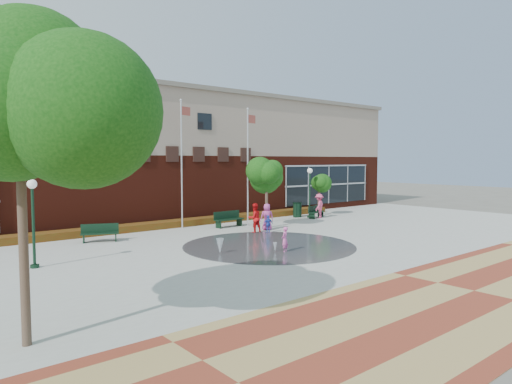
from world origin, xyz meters
TOP-DOWN VIEW (x-y plane):
  - ground at (0.00, 0.00)m, footprint 120.00×120.00m
  - plaza_concrete at (0.00, 4.00)m, footprint 46.00×18.00m
  - paver_band at (0.00, -7.00)m, footprint 46.00×6.00m
  - splash_pad at (0.00, 3.00)m, footprint 8.40×8.40m
  - library_building at (0.00, 17.48)m, footprint 44.40×10.40m
  - flower_bed at (0.00, 11.60)m, footprint 26.00×1.20m
  - flagpole_left at (-0.26, 10.80)m, footprint 0.89×0.35m
  - flagpole_right at (3.58, 9.13)m, footprint 0.90×0.32m
  - lamp_left at (-10.05, 5.34)m, footprint 0.37×0.37m
  - lamp_right at (9.47, 9.35)m, footprint 0.38×0.38m
  - bench_left at (-6.00, 9.28)m, footprint 1.92×1.19m
  - bench_mid at (2.19, 9.34)m, footprint 2.01×0.63m
  - bench_right at (9.79, 9.01)m, footprint 1.83×1.02m
  - trash_can at (9.00, 10.14)m, footprint 0.67×0.67m
  - tree_big_left at (-12.14, -2.57)m, footprint 4.75×4.75m
  - tree_mid at (3.75, 7.53)m, footprint 2.57×2.57m
  - tree_small_right at (11.12, 9.96)m, footprint 2.08×2.08m
  - water_jet_a at (-2.99, 2.90)m, footprint 0.35×0.35m
  - water_jet_b at (-0.79, 1.68)m, footprint 0.19×0.19m
  - child_splash at (-0.47, 1.38)m, footprint 0.51×0.44m
  - adult_red at (2.07, 6.64)m, footprint 0.91×0.75m
  - adult_pink at (3.25, 6.91)m, footprint 0.93×0.83m
  - child_blue at (2.61, 6.06)m, footprint 0.64×0.37m
  - person_bench at (9.86, 8.77)m, footprint 1.32×1.08m

SIDE VIEW (x-z plane):
  - ground at x=0.00m, z-range 0.00..0.00m
  - flower_bed at x=0.00m, z-range -0.20..0.20m
  - water_jet_a at x=-2.99m, z-range -0.34..0.34m
  - water_jet_b at x=-0.79m, z-range -0.21..0.21m
  - plaza_concrete at x=0.00m, z-range 0.00..0.01m
  - paver_band at x=0.00m, z-range 0.00..0.01m
  - splash_pad at x=0.00m, z-range 0.00..0.01m
  - bench_right at x=9.79m, z-range -0.16..0.73m
  - bench_left at x=-6.00m, z-range -0.17..0.77m
  - bench_mid at x=2.19m, z-range -0.18..0.83m
  - child_blue at x=2.61m, z-range 0.00..1.03m
  - trash_can at x=9.00m, z-range 0.01..1.11m
  - child_splash at x=-0.47m, z-range 0.00..1.18m
  - adult_pink at x=3.25m, z-range 0.00..1.61m
  - adult_red at x=2.07m, z-range 0.00..1.71m
  - person_bench at x=9.86m, z-range 0.00..1.78m
  - lamp_left at x=-10.05m, z-range 0.42..3.89m
  - lamp_right at x=9.47m, z-range 0.44..4.07m
  - tree_small_right at x=11.12m, z-range 0.82..4.38m
  - tree_mid at x=3.75m, z-range 0.99..5.32m
  - flagpole_right at x=3.58m, z-range 0.44..7.95m
  - flagpole_left at x=-0.26m, z-range 0.45..8.34m
  - library_building at x=0.00m, z-range 0.04..9.24m
  - tree_big_left at x=-12.14m, z-range 1.63..9.23m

